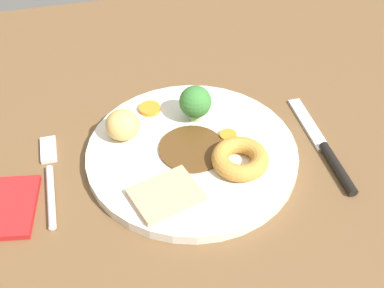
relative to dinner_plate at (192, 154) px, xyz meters
The scene contains 11 objects.
dining_table 3.52cm from the dinner_plate, 104.02° to the left, with size 120.00×84.00×3.60cm, color brown.
dinner_plate is the anchor object (origin of this frame).
gravy_pool 0.85cm from the dinner_plate, 87.87° to the left, with size 8.46×8.46×0.30cm, color #563819.
meat_slice_main 8.42cm from the dinner_plate, 124.66° to the right, with size 7.62×5.70×0.80cm, color tan.
yorkshire_pudding 6.66cm from the dinner_plate, 38.00° to the right, with size 7.02×7.02×2.13cm, color #C68938.
roast_potato_left 9.59cm from the dinner_plate, 150.66° to the left, with size 4.44×4.32×3.91cm, color #D8B260.
carrot_coin_front 9.74cm from the dinner_plate, 113.41° to the left, with size 2.92×2.92×0.60cm, color orange.
carrot_coin_back 5.32cm from the dinner_plate, 12.49° to the left, with size 2.22×2.22×0.57cm, color orange.
broccoli_floret 6.97cm from the dinner_plate, 72.30° to the left, with size 4.30×4.30×5.09cm.
fork 17.86cm from the dinner_plate, behind, with size 2.02×15.26×0.90cm.
knife 17.37cm from the dinner_plate, 11.02° to the right, with size 1.78×18.51×1.20cm.
Camera 1 is at (-10.00, -46.47, 49.66)cm, focal length 47.01 mm.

